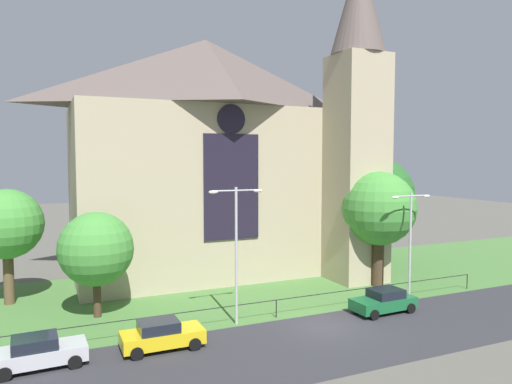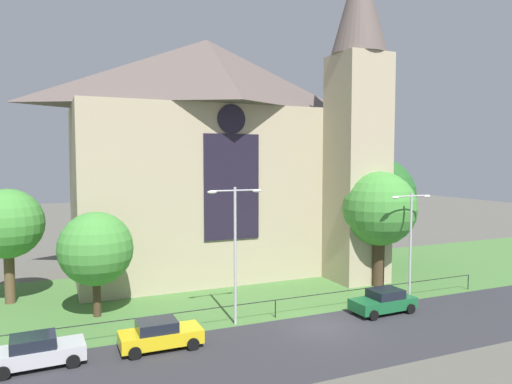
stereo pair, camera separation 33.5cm
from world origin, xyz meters
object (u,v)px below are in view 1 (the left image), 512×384
Objects in this scene: streetlamp_near at (236,238)px; parked_car_yellow at (162,335)px; tree_right_far at (376,196)px; parked_car_silver at (39,352)px; church_building at (217,154)px; streetlamp_far at (410,231)px; parked_car_green at (384,301)px; tree_left_near at (96,249)px; tree_right_near at (379,209)px; tree_left_far at (7,225)px.

streetlamp_near is 6.89m from parked_car_yellow.
parked_car_silver is (-29.00, -12.19, -5.62)m from tree_right_far.
streetlamp_far is at bearing -53.87° from church_building.
streetlamp_near is at bearing -12.88° from parked_car_green.
tree_left_near is 21.10m from streetlamp_far.
parked_car_yellow is (-4.90, -1.87, -4.47)m from streetlamp_near.
tree_right_near reaches higher than parked_car_yellow.
church_building reaches higher than tree_left_near.
parked_car_silver is at bearing -116.87° from tree_left_near.
tree_left_near is at bearing -23.27° from parked_car_green.
church_building is 3.32× the size of tree_left_far.
parked_car_yellow is at bearing -3.80° from parked_car_silver.
tree_left_far reaches higher than parked_car_green.
parked_car_green is at bearing -124.78° from tree_right_near.
tree_left_near is 1.54× the size of parked_car_green.
tree_left_far is 16.09m from streetlamp_near.
tree_right_far reaches higher than parked_car_green.
streetlamp_near is (12.64, -9.95, -0.21)m from tree_left_far.
tree_right_near is at bearing 10.23° from parked_car_silver.
streetlamp_far is at bearing -156.03° from parked_car_green.
streetlamp_far is (13.12, 0.00, -0.41)m from streetlamp_near.
parked_car_yellow is at bearing -163.17° from tree_right_near.
church_building is at bearing 126.13° from streetlamp_far.
tree_right_far is 26.44m from tree_left_near.
tree_right_far is (5.10, 6.87, 0.40)m from tree_right_near.
tree_left_near is at bearing -142.13° from church_building.
tree_left_near is at bearing -167.44° from tree_right_far.
streetlamp_near reaches higher than streetlamp_far.
streetlamp_far is (9.65, -13.22, -5.47)m from church_building.
church_building is at bearing 11.47° from tree_left_far.
church_building is 17.26m from streetlamp_far.
tree_left_near is 8.05m from parked_car_silver.
parked_car_silver is (-23.90, -5.33, -5.22)m from tree_right_near.
streetlamp_far is at bearing -12.99° from tree_left_near.
tree_left_far is 25.44m from parked_car_green.
tree_right_near reaches higher than streetlamp_near.
tree_left_far is 1.86× the size of parked_car_yellow.
tree_right_near is 3.79m from streetlamp_far.
church_building is 15.58m from tree_right_far.
tree_left_far is (-16.10, -3.27, -4.85)m from church_building.
tree_right_near reaches higher than tree_left_far.
streetlamp_far is (-5.18, -10.47, -1.56)m from tree_right_far.
church_building is 19.71m from parked_car_yellow.
streetlamp_near is 1.10× the size of streetlamp_far.
tree_right_far reaches higher than tree_left_far.
streetlamp_near reaches higher than parked_car_yellow.
parked_car_yellow is at bearing -69.02° from tree_left_near.
parked_car_yellow is at bearing -159.15° from streetlamp_near.
parked_car_green is (20.15, -0.08, 0.00)m from parked_car_silver.
tree_right_near is 2.08× the size of parked_car_silver.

